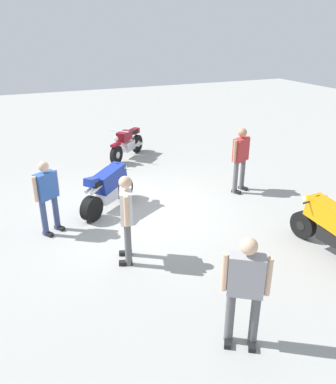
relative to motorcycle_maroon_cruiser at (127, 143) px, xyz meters
name	(u,v)px	position (x,y,z in m)	size (l,w,h in m)	color
ground_plane	(140,211)	(-4.14, 0.99, -0.52)	(40.00, 40.00, 0.00)	#9E9E99
motorcycle_maroon_cruiser	(127,143)	(0.00, 0.00, 0.00)	(1.51, 1.61, 1.09)	black
motorcycle_orange_sportbike	(331,226)	(-7.39, -1.91, 0.07)	(1.96, 0.70, 1.14)	black
motorcycle_blue_sportbike	(108,187)	(-3.72, 1.65, 0.07)	(1.37, 1.64, 1.14)	black
person_in_white_shirt	(127,213)	(-6.09, 1.91, 0.50)	(0.67, 0.42, 1.76)	#59595B
person_in_blue_shirt	(47,193)	(-4.36, 3.15, 0.43)	(0.49, 0.59, 1.66)	#384772
person_in_red_shirt	(241,155)	(-4.01, -1.95, 0.52)	(0.47, 0.65, 1.79)	#59595B
person_in_gray_shirt	(245,286)	(-8.77, 1.07, 0.48)	(0.51, 0.60, 1.74)	#59595B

